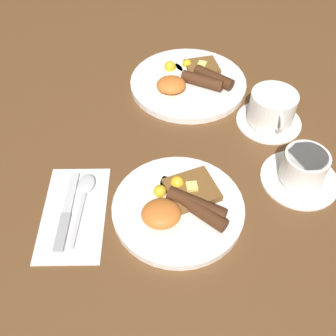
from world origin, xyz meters
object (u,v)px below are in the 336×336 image
Objects in this scene: teacup_far at (272,110)px; spoon at (85,191)px; knife at (66,214)px; breakfast_plate_near at (179,206)px; breakfast_plate_far at (189,81)px; teacup_near at (303,170)px.

spoon is (-0.38, -0.18, -0.03)m from teacup_far.
breakfast_plate_near is at bearing -85.25° from knife.
breakfast_plate_far is 0.44m from knife.
breakfast_plate_far is 1.72× the size of spoon.
teacup_near is (0.24, 0.06, 0.02)m from breakfast_plate_near.
breakfast_plate_far reaches higher than spoon.
teacup_far is 0.47m from knife.
spoon is (-0.41, -0.02, -0.02)m from teacup_near.
breakfast_plate_far is 0.22m from teacup_far.
knife is at bearing -150.25° from teacup_far.
knife is at bearing -123.17° from breakfast_plate_far.
breakfast_plate_near is 1.47× the size of spoon.
breakfast_plate_near is at bearing -164.78° from teacup_near.
teacup_far is (0.21, 0.23, 0.02)m from breakfast_plate_near.
knife is (-0.44, -0.07, -0.02)m from teacup_near.
breakfast_plate_near is 0.24m from teacup_near.
spoon is at bearing -154.23° from teacup_far.
breakfast_plate_near is 0.31m from teacup_far.
teacup_far is at bearing 99.16° from teacup_near.
spoon is (0.03, 0.05, 0.00)m from knife.
breakfast_plate_far is at bearing 83.30° from breakfast_plate_near.
knife is (-0.20, -0.01, -0.01)m from breakfast_plate_near.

